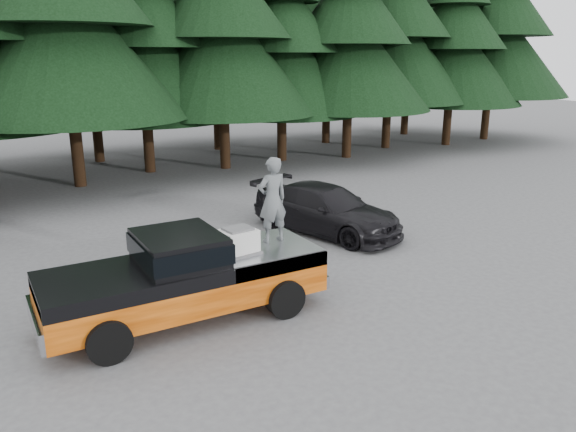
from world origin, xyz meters
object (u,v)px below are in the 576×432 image
pickup_truck (186,290)px  parked_car (326,209)px  air_compressor (238,242)px  man_on_bed (272,200)px

pickup_truck → parked_car: 6.94m
air_compressor → man_on_bed: size_ratio=0.38×
man_on_bed → parked_car: 5.32m
air_compressor → parked_car: size_ratio=0.15×
pickup_truck → parked_car: parked_car is taller
air_compressor → man_on_bed: bearing=12.0°
man_on_bed → parked_car: bearing=-140.1°
pickup_truck → man_on_bed: man_on_bed is taller
pickup_truck → air_compressor: 1.48m
man_on_bed → pickup_truck: bearing=2.0°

